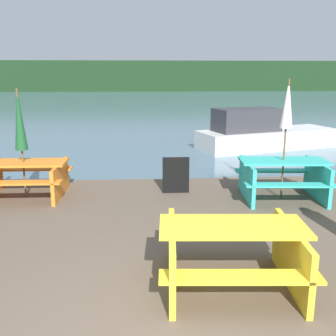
{
  "coord_description": "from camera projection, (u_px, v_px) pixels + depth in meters",
  "views": [
    {
      "loc": [
        -0.18,
        -2.88,
        2.45
      ],
      "look_at": [
        0.25,
        3.68,
        0.85
      ],
      "focal_mm": 42.0,
      "sensor_mm": 36.0,
      "label": 1
    }
  ],
  "objects": [
    {
      "name": "picnic_table_yellow",
      "position": [
        232.0,
        250.0,
        4.54
      ],
      "size": [
        1.76,
        1.48,
        0.76
      ],
      "rotation": [
        0.0,
        0.0,
        -0.06
      ],
      "color": "yellow",
      "rests_on": "ground_plane"
    },
    {
      "name": "far_treeline",
      "position": [
        143.0,
        76.0,
        52.46
      ],
      "size": [
        80.0,
        1.6,
        4.0
      ],
      "color": "#193319",
      "rests_on": "water"
    },
    {
      "name": "boat",
      "position": [
        262.0,
        134.0,
        12.95
      ],
      "size": [
        4.91,
        2.81,
        1.34
      ],
      "rotation": [
        0.0,
        0.0,
        0.3
      ],
      "color": "silver",
      "rests_on": "water"
    },
    {
      "name": "umbrella_white",
      "position": [
        287.0,
        106.0,
        7.45
      ],
      "size": [
        0.24,
        0.24,
        2.34
      ],
      "color": "brown",
      "rests_on": "ground_plane"
    },
    {
      "name": "umbrella_darkgreen",
      "position": [
        19.0,
        120.0,
        7.63
      ],
      "size": [
        0.25,
        0.25,
        2.17
      ],
      "color": "brown",
      "rests_on": "ground_plane"
    },
    {
      "name": "signboard",
      "position": [
        176.0,
        175.0,
        8.16
      ],
      "size": [
        0.55,
        0.08,
        0.75
      ],
      "color": "black",
      "rests_on": "ground_plane"
    },
    {
      "name": "water",
      "position": [
        144.0,
        102.0,
        33.54
      ],
      "size": [
        60.0,
        50.0,
        0.0
      ],
      "color": "slate",
      "rests_on": "ground_plane"
    },
    {
      "name": "picnic_table_teal",
      "position": [
        282.0,
        175.0,
        7.77
      ],
      "size": [
        1.77,
        1.49,
        0.78
      ],
      "rotation": [
        0.0,
        0.0,
        -0.07
      ],
      "color": "#33B7A8",
      "rests_on": "ground_plane"
    },
    {
      "name": "picnic_table_orange",
      "position": [
        24.0,
        175.0,
        7.9
      ],
      "size": [
        1.71,
        1.4,
        0.72
      ],
      "rotation": [
        0.0,
        0.0,
        -0.01
      ],
      "color": "orange",
      "rests_on": "ground_plane"
    }
  ]
}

